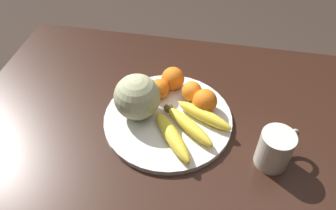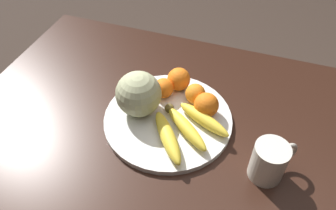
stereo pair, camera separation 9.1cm
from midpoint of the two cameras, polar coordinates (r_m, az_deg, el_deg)
kitchen_table at (r=1.04m, az=-2.15°, el=-7.25°), size 1.23×0.85×0.72m
fruit_bowl at (r=0.95m, az=-2.73°, el=-2.55°), size 0.37×0.37×0.02m
melon at (r=0.92m, az=-8.23°, el=1.24°), size 0.13×0.13×0.13m
banana_bunch at (r=0.90m, az=0.46°, el=-3.89°), size 0.23×0.23×0.04m
orange_front_left at (r=1.01m, az=-1.72°, el=4.53°), size 0.07×0.07×0.07m
orange_front_right at (r=0.94m, az=3.69°, el=0.53°), size 0.07×0.07×0.07m
orange_mid_center at (r=0.98m, az=1.51°, el=2.28°), size 0.06×0.06×0.06m
orange_back_left at (r=0.99m, az=-4.16°, el=2.71°), size 0.06×0.06×0.06m
ceramic_mug at (r=0.86m, az=15.36°, el=-7.52°), size 0.11×0.10×0.11m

